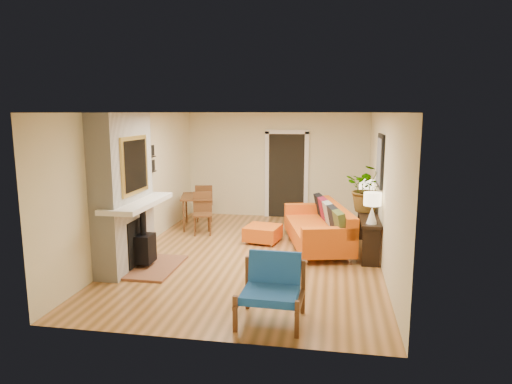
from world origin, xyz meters
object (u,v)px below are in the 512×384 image
houseplant (368,188)px  sofa (322,227)px  console_table (368,222)px  blue_chair (272,285)px  dining_table (200,202)px  ottoman (263,233)px  lamp_near (372,204)px  lamp_far (367,190)px

houseplant → sofa: bearing=-176.0°
console_table → houseplant: bearing=92.2°
console_table → blue_chair: bearing=-114.2°
sofa → houseplant: (0.86, 0.06, 0.79)m
dining_table → blue_chair: bearing=-62.7°
ottoman → dining_table: dining_table is taller
blue_chair → houseplant: houseplant is taller
blue_chair → dining_table: size_ratio=0.49×
blue_chair → console_table: 3.39m
ottoman → dining_table: (-1.60, 0.97, 0.40)m
ottoman → lamp_near: size_ratio=1.42×
dining_table → ottoman: bearing=-31.2°
ottoman → dining_table: 1.91m
ottoman → lamp_far: lamp_far is taller
sofa → console_table: sofa is taller
sofa → console_table: bearing=-13.2°
ottoman → lamp_near: 2.46m
houseplant → ottoman: bearing=178.1°
lamp_near → houseplant: bearing=90.6°
blue_chair → houseplant: (1.38, 3.35, 0.74)m
houseplant → lamp_near: bearing=-89.4°
dining_table → console_table: (3.65, -1.30, -0.01)m
blue_chair → dining_table: dining_table is taller
dining_table → lamp_far: bearing=-8.3°
dining_table → lamp_far: lamp_far is taller
ottoman → lamp_near: (2.05, -1.05, 0.87)m
sofa → lamp_near: 1.43m
blue_chair → houseplant: size_ratio=0.90×
blue_chair → console_table: blue_chair is taller
console_table → houseplant: houseplant is taller
ottoman → blue_chair: blue_chair is taller
dining_table → houseplant: houseplant is taller
console_table → dining_table: bearing=160.4°
console_table → lamp_far: bearing=90.0°
sofa → ottoman: size_ratio=3.20×
console_table → lamp_near: size_ratio=3.43×
ottoman → lamp_near: bearing=-27.0°
sofa → console_table: 0.91m
blue_chair → lamp_far: (1.39, 3.86, 0.61)m
sofa → blue_chair: 3.33m
sofa → houseplant: bearing=4.0°
blue_chair → lamp_near: size_ratio=1.54×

